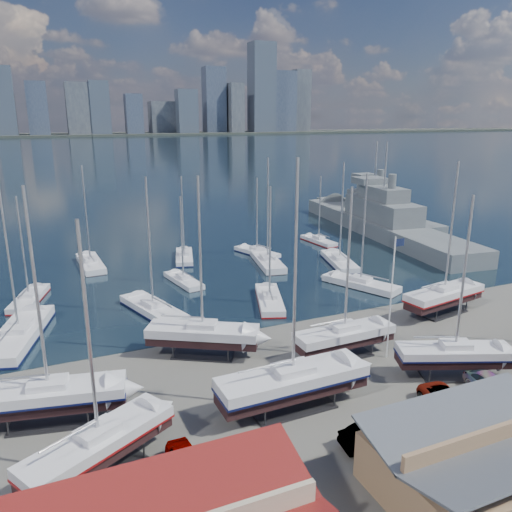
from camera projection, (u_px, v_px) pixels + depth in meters
name	position (u px, v px, depth m)	size (l,w,h in m)	color
ground	(332.00, 367.00, 43.05)	(1400.00, 1400.00, 0.00)	#605E59
water	(72.00, 151.00, 316.90)	(1400.00, 600.00, 0.40)	#1B3040
far_shore	(55.00, 135.00, 546.22)	(1400.00, 80.00, 2.20)	#2D332D
skyline	(44.00, 99.00, 527.45)	(639.14, 43.80, 107.69)	#475166
shed_grey	(484.00, 458.00, 28.34)	(12.60, 8.40, 4.17)	#8C6B4C
sailboat_cradle_0	(49.00, 396.00, 34.72)	(10.81, 4.97, 16.80)	#2D2D33
sailboat_cradle_1	(99.00, 444.00, 29.72)	(9.80, 7.13, 15.73)	#2D2D33
sailboat_cradle_2	(203.00, 334.00, 44.66)	(9.99, 7.43, 16.22)	#2D2D33
sailboat_cradle_3	(293.00, 382.00, 36.45)	(11.53, 3.42, 18.35)	#2D2D33
sailboat_cradle_4	(344.00, 335.00, 44.50)	(9.43, 2.83, 15.35)	#2D2D33
sailboat_cradle_5	(455.00, 354.00, 41.00)	(9.68, 5.99, 15.22)	#2D2D33
sailboat_cradle_6	(444.00, 295.00, 54.33)	(10.57, 4.48, 16.51)	#2D2D33
sailboat_moored_0	(20.00, 337.00, 48.25)	(6.90, 13.13, 18.90)	black
sailboat_moored_1	(29.00, 300.00, 58.12)	(4.87, 9.04, 13.01)	black
sailboat_moored_2	(91.00, 265.00, 71.70)	(3.31, 10.18, 15.18)	black
sailboat_moored_3	(153.00, 311.00, 54.84)	(5.89, 10.88, 15.67)	black
sailboat_moored_4	(184.00, 281.00, 64.61)	(3.52, 8.14, 11.90)	black
sailboat_moored_5	(184.00, 258.00, 75.37)	(4.65, 9.14, 13.16)	black
sailboat_moored_6	(270.00, 301.00, 57.65)	(5.64, 9.85, 14.21)	black
sailboat_moored_7	(267.00, 263.00, 72.70)	(4.95, 11.08, 16.17)	black
sailboat_moored_8	(257.00, 253.00, 77.99)	(5.01, 8.73, 12.60)	black
sailboat_moored_9	(361.00, 285.00, 63.12)	(6.64, 10.21, 15.02)	black
sailboat_moored_10	(339.00, 263.00, 72.76)	(5.49, 10.77, 15.50)	black
sailboat_moored_11	(319.00, 241.00, 85.30)	(3.02, 8.14, 11.89)	black
naval_ship_east	(381.00, 225.00, 91.70)	(13.18, 49.88, 18.44)	slate
naval_ship_west	(373.00, 212.00, 104.50)	(7.20, 37.99, 17.40)	slate
car_a	(186.00, 464.00, 29.97)	(1.79, 4.45, 1.52)	gray
car_b	(376.00, 436.00, 32.50)	(1.67, 4.80, 1.58)	gray
car_c	(450.00, 403.00, 36.41)	(2.42, 5.26, 1.46)	gray
car_d	(492.00, 386.00, 38.56)	(2.10, 5.16, 1.50)	gray
flagpole	(392.00, 290.00, 43.20)	(0.99, 0.12, 11.16)	white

